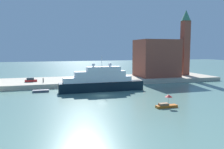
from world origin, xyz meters
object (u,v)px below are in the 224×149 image
(large_yacht, at_px, (101,81))
(harbor_building, at_px, (156,58))
(small_motorboat, at_px, (166,104))
(work_barge, at_px, (41,91))
(person_figure, at_px, (43,80))
(mooring_bollard, at_px, (93,81))
(bell_tower, at_px, (185,40))
(parked_car, at_px, (31,80))

(large_yacht, distance_m, harbor_building, 35.98)
(large_yacht, bearing_deg, small_motorboat, -69.58)
(small_motorboat, height_order, work_barge, small_motorboat)
(harbor_building, height_order, person_figure, harbor_building)
(small_motorboat, distance_m, mooring_bollard, 35.69)
(work_barge, bearing_deg, bell_tower, 14.74)
(large_yacht, relative_size, harbor_building, 1.61)
(small_motorboat, xyz_separation_m, work_barge, (-27.02, 28.21, -0.58))
(large_yacht, height_order, mooring_bollard, large_yacht)
(bell_tower, bearing_deg, parked_car, -177.38)
(harbor_building, relative_size, bell_tower, 0.58)
(harbor_building, relative_size, parked_car, 3.96)
(small_motorboat, xyz_separation_m, mooring_bollard, (-9.26, 34.46, 1.00))
(work_barge, bearing_deg, person_figure, 85.10)
(small_motorboat, bearing_deg, large_yacht, 110.42)
(harbor_building, bearing_deg, work_barge, -161.69)
(small_motorboat, distance_m, person_figure, 46.62)
(large_yacht, height_order, parked_car, large_yacht)
(work_barge, distance_m, mooring_bollard, 18.90)
(large_yacht, height_order, harbor_building, harbor_building)
(large_yacht, xyz_separation_m, mooring_bollard, (-0.24, 10.22, -1.17))
(work_barge, distance_m, parked_car, 13.80)
(work_barge, relative_size, harbor_building, 0.29)
(parked_car, bearing_deg, large_yacht, -38.96)
(large_yacht, bearing_deg, work_barge, 167.56)
(harbor_building, bearing_deg, parked_car, -177.25)
(small_motorboat, bearing_deg, parked_car, 126.19)
(small_motorboat, relative_size, harbor_building, 0.30)
(large_yacht, height_order, person_figure, large_yacht)
(work_barge, relative_size, bell_tower, 0.17)
(harbor_building, distance_m, parked_car, 51.35)
(mooring_bollard, bearing_deg, bell_tower, 12.81)
(small_motorboat, relative_size, mooring_bollard, 6.88)
(person_figure, bearing_deg, work_barge, -94.90)
(harbor_building, distance_m, person_figure, 47.40)
(bell_tower, bearing_deg, harbor_building, -177.83)
(parked_car, distance_m, mooring_bollard, 22.22)
(small_motorboat, height_order, parked_car, small_motorboat)
(small_motorboat, bearing_deg, bell_tower, 52.00)
(mooring_bollard, bearing_deg, small_motorboat, -74.96)
(harbor_building, distance_m, bell_tower, 16.27)
(person_figure, height_order, mooring_bollard, person_figure)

